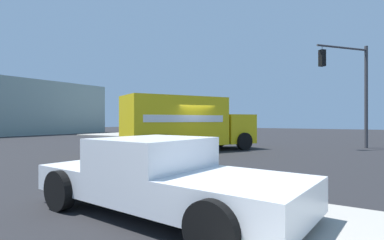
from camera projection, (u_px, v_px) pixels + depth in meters
ground_plane at (189, 152)px, 16.11m from camera, size 100.00×100.00×0.00m
sidewalk_corner_far at (157, 134)px, 34.91m from camera, size 12.55×12.55×0.14m
delivery_truck at (186, 123)px, 16.51m from camera, size 7.85×5.66×2.98m
traffic_light_primary at (352, 81)px, 17.94m from camera, size 3.12×2.43×6.28m
pickup_white at (161, 174)px, 5.46m from camera, size 2.50×5.31×1.38m
palm_tree_far at (136, 108)px, 36.53m from camera, size 2.99×2.60×4.49m
building_backdrop at (3, 107)px, 33.32m from camera, size 23.63×6.00×6.36m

